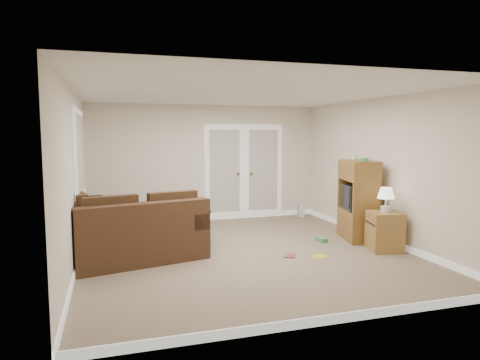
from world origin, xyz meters
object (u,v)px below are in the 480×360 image
object	(u,v)px
sectional_sofa	(108,230)
tv_armoire	(358,200)
coffee_table	(189,228)
side_cabinet	(385,228)

from	to	relation	value
sectional_sofa	tv_armoire	size ratio (longest dim) A/B	2.04
sectional_sofa	coffee_table	distance (m)	1.41
coffee_table	side_cabinet	size ratio (longest dim) A/B	1.02
coffee_table	sectional_sofa	bearing A→B (deg)	-166.22
sectional_sofa	tv_armoire	bearing A→B (deg)	-18.96
sectional_sofa	coffee_table	xyz separation A→B (m)	(1.37, 0.33, -0.12)
side_cabinet	coffee_table	bearing A→B (deg)	164.79
sectional_sofa	tv_armoire	world-z (taller)	tv_armoire
coffee_table	side_cabinet	world-z (taller)	side_cabinet
sectional_sofa	side_cabinet	size ratio (longest dim) A/B	3.01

